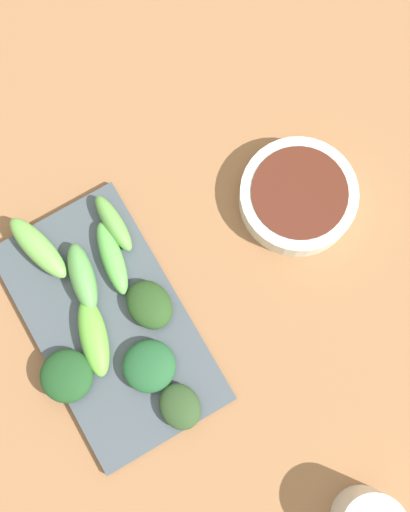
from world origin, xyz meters
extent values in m
cube|color=#976640|center=(0.00, 0.00, 0.01)|extent=(2.10, 2.10, 0.02)
cylinder|color=silver|center=(-0.15, -0.02, 0.04)|extent=(0.13, 0.13, 0.03)
cylinder|color=#4F2014|center=(-0.15, -0.02, 0.04)|extent=(0.11, 0.11, 0.03)
cube|color=#444D55|center=(0.10, -0.01, 0.03)|extent=(0.16, 0.28, 0.01)
ellipsoid|color=#2C4623|center=(0.08, 0.11, 0.04)|extent=(0.04, 0.05, 0.02)
ellipsoid|color=#65A548|center=(0.04, -0.10, 0.04)|extent=(0.02, 0.07, 0.02)
ellipsoid|color=#27471D|center=(0.05, 0.00, 0.04)|extent=(0.05, 0.06, 0.02)
ellipsoid|color=#5C9F4D|center=(0.10, -0.06, 0.05)|extent=(0.04, 0.08, 0.03)
ellipsoid|color=#22572D|center=(0.09, 0.06, 0.04)|extent=(0.06, 0.06, 0.02)
ellipsoid|color=#74B950|center=(0.13, -0.12, 0.04)|extent=(0.05, 0.10, 0.03)
ellipsoid|color=#69B73D|center=(0.12, 0.00, 0.04)|extent=(0.05, 0.09, 0.02)
ellipsoid|color=#1E4921|center=(0.17, 0.02, 0.04)|extent=(0.07, 0.07, 0.02)
ellipsoid|color=#5EAF4B|center=(0.06, -0.07, 0.04)|extent=(0.04, 0.09, 0.02)
camera|label=1|loc=(0.05, 0.12, 0.79)|focal=48.28mm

